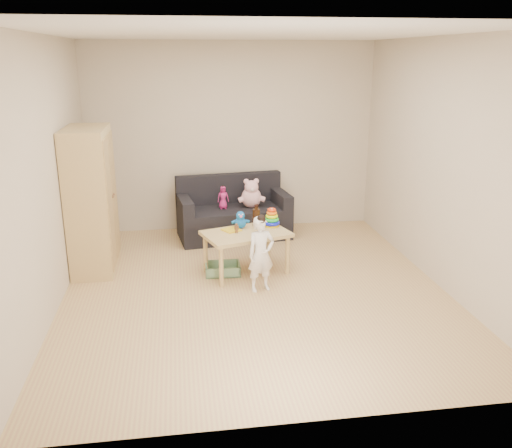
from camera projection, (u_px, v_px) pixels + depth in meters
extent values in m
plane|color=tan|center=(255.00, 289.00, 5.83)|extent=(4.50, 4.50, 0.00)
plane|color=white|center=(255.00, 33.00, 5.05)|extent=(4.50, 4.50, 0.00)
plane|color=#C2B39C|center=(232.00, 138.00, 7.57)|extent=(4.00, 0.00, 4.00)
plane|color=#C2B39C|center=(307.00, 243.00, 3.32)|extent=(4.00, 0.00, 4.00)
plane|color=#C2B39C|center=(48.00, 176.00, 5.16)|extent=(0.00, 4.50, 4.50)
plane|color=#C2B39C|center=(442.00, 164.00, 5.72)|extent=(0.00, 4.50, 4.50)
cube|color=tan|center=(91.00, 200.00, 6.18)|extent=(0.46, 0.91, 1.64)
cube|color=black|center=(234.00, 222.00, 7.44)|extent=(1.56, 0.92, 0.42)
cube|color=#D6B875|center=(246.00, 253.00, 6.18)|extent=(1.07, 0.85, 0.49)
imported|color=white|center=(261.00, 255.00, 5.68)|extent=(0.34, 0.27, 0.79)
imported|color=#CA2576|center=(223.00, 198.00, 7.29)|extent=(0.16, 0.12, 0.30)
cylinder|color=#C8A70A|center=(272.00, 225.00, 6.33)|extent=(0.18, 0.18, 0.02)
cylinder|color=silver|center=(272.00, 217.00, 6.30)|extent=(0.02, 0.02, 0.21)
torus|color=#0E17E2|center=(272.00, 223.00, 6.32)|extent=(0.19, 0.19, 0.04)
torus|color=green|center=(272.00, 219.00, 6.31)|extent=(0.17, 0.17, 0.04)
torus|color=#C9E40C|center=(272.00, 216.00, 6.29)|extent=(0.15, 0.15, 0.04)
torus|color=orange|center=(272.00, 213.00, 6.28)|extent=(0.12, 0.12, 0.04)
torus|color=red|center=(272.00, 210.00, 6.27)|extent=(0.10, 0.10, 0.04)
cylinder|color=black|center=(256.00, 217.00, 6.33)|extent=(0.09, 0.09, 0.20)
cylinder|color=black|center=(256.00, 208.00, 6.30)|extent=(0.04, 0.04, 0.05)
cylinder|color=black|center=(256.00, 205.00, 6.29)|extent=(0.05, 0.05, 0.02)
cube|color=yellow|center=(231.00, 230.00, 6.17)|extent=(0.25, 0.25, 0.01)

